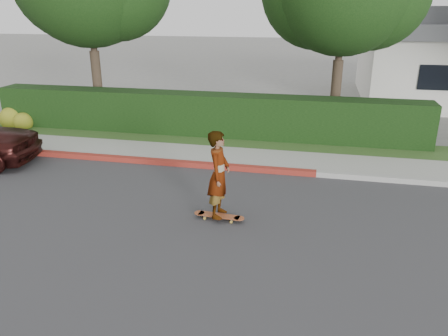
{
  "coord_description": "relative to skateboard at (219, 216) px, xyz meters",
  "views": [
    {
      "loc": [
        0.89,
        -7.06,
        4.27
      ],
      "look_at": [
        -0.98,
        1.57,
        1.0
      ],
      "focal_mm": 35.0,
      "sensor_mm": 36.0,
      "label": 1
    }
  ],
  "objects": [
    {
      "name": "hedge",
      "position": [
        -2.02,
        6.13,
        0.65
      ],
      "size": [
        15.0,
        1.0,
        1.5
      ],
      "primitive_type": "cube",
      "color": "black",
      "rests_on": "ground"
    },
    {
      "name": "curb_far",
      "position": [
        0.98,
        3.03,
        -0.02
      ],
      "size": [
        60.0,
        0.2,
        0.15
      ],
      "primitive_type": "cube",
      "color": "#9E9E99",
      "rests_on": "ground"
    },
    {
      "name": "skateboarder",
      "position": [
        0.0,
        0.0,
        0.94
      ],
      "size": [
        0.47,
        0.69,
        1.85
      ],
      "primitive_type": "imported",
      "rotation": [
        0.0,
        0.0,
        1.53
      ],
      "color": "white",
      "rests_on": "skateboard"
    },
    {
      "name": "planting_strip",
      "position": [
        0.98,
        5.53,
        -0.05
      ],
      "size": [
        60.0,
        1.6,
        0.1
      ],
      "primitive_type": "cube",
      "color": "#2D4C1E",
      "rests_on": "ground"
    },
    {
      "name": "sidewalk_far",
      "position": [
        0.98,
        3.93,
        -0.04
      ],
      "size": [
        60.0,
        1.6,
        0.12
      ],
      "primitive_type": "cube",
      "color": "gray",
      "rests_on": "ground"
    },
    {
      "name": "curb_red_section",
      "position": [
        -4.02,
        3.03,
        -0.02
      ],
      "size": [
        12.0,
        0.21,
        0.15
      ],
      "primitive_type": "cube",
      "color": "maroon",
      "rests_on": "ground"
    },
    {
      "name": "ground",
      "position": [
        0.98,
        -1.07,
        -0.1
      ],
      "size": [
        120.0,
        120.0,
        0.0
      ],
      "primitive_type": "plane",
      "color": "slate",
      "rests_on": "ground"
    },
    {
      "name": "skateboard",
      "position": [
        0.0,
        0.0,
        0.0
      ],
      "size": [
        1.11,
        0.3,
        0.1
      ],
      "rotation": [
        0.0,
        0.0,
        -0.08
      ],
      "color": "#B68F32",
      "rests_on": "ground"
    },
    {
      "name": "road",
      "position": [
        0.98,
        -1.07,
        -0.09
      ],
      "size": [
        60.0,
        8.0,
        0.01
      ],
      "primitive_type": "cube",
      "color": "#2D2D30",
      "rests_on": "ground"
    },
    {
      "name": "flowering_shrub",
      "position": [
        -9.03,
        5.67,
        0.24
      ],
      "size": [
        1.4,
        1.0,
        0.9
      ],
      "color": "#2D4C19",
      "rests_on": "ground"
    }
  ]
}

